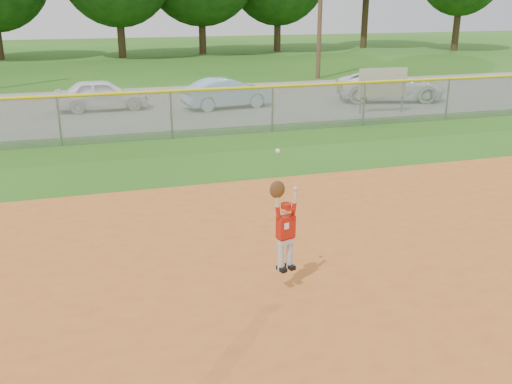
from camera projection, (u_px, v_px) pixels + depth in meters
ground at (272, 280)px, 9.00m from camera, size 120.00×120.00×0.00m
parking_strip at (150, 106)px, 23.49m from camera, size 44.00×10.00×0.03m
car_white_a at (102, 95)px, 22.38m from camera, size 3.58×1.48×1.21m
car_blue at (228, 93)px, 22.85m from camera, size 3.72×1.76×1.18m
car_white_b at (391, 86)px, 24.45m from camera, size 4.94×3.21×1.26m
sponsor_sign at (383, 84)px, 21.68m from camera, size 1.94×0.19×1.73m
outfield_fence at (171, 111)px, 17.78m from camera, size 40.06×0.10×1.55m
ballplayer at (284, 226)px, 8.32m from camera, size 0.47×0.24×1.88m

